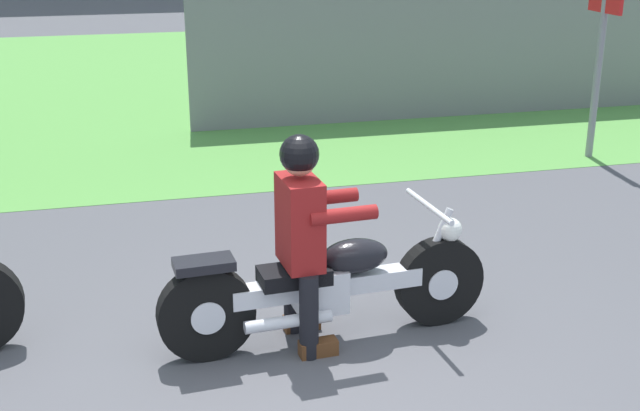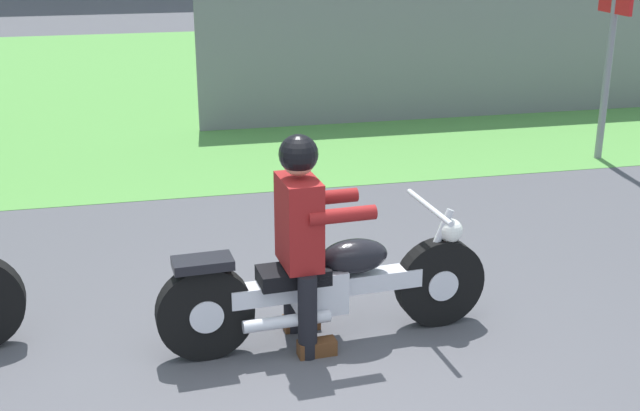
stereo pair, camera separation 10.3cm
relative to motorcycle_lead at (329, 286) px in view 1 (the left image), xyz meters
The scene contains 5 objects.
grass_verge 9.06m from the motorcycle_lead, 92.80° to the left, with size 60.00×12.00×0.01m, color #549342.
motorcycle_lead is the anchor object (origin of this frame).
rider_lead 0.46m from the motorcycle_lead, behind, with size 0.57×0.48×1.38m.
sign_banner 5.39m from the motorcycle_lead, 40.99° to the left, with size 0.08×0.60×2.60m.
fence_segment 6.50m from the motorcycle_lead, 60.76° to the left, with size 7.00×0.06×1.80m, color slate.
Camera 1 is at (-0.77, -3.70, 2.61)m, focal length 46.62 mm.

